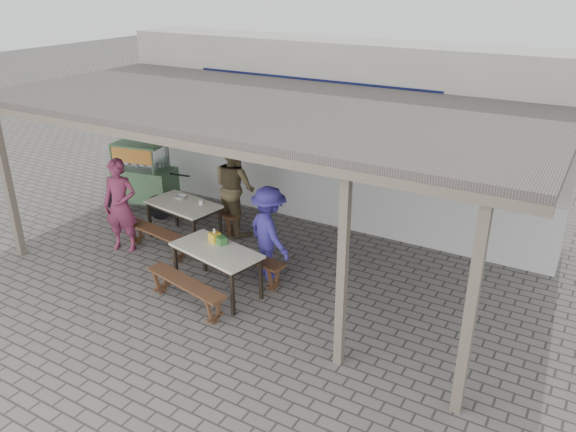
# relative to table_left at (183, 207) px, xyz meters

# --- Properties ---
(ground) EXTENTS (60.00, 60.00, 0.00)m
(ground) POSITION_rel_table_left_xyz_m (1.73, -0.93, -0.67)
(ground) COLOR #66615C
(ground) RESTS_ON ground
(back_wall) EXTENTS (9.00, 1.28, 3.50)m
(back_wall) POSITION_rel_table_left_xyz_m (1.72, 2.64, 1.05)
(back_wall) COLOR beige
(back_wall) RESTS_ON ground
(warung_roof) EXTENTS (9.00, 4.21, 2.81)m
(warung_roof) POSITION_rel_table_left_xyz_m (1.74, -0.04, 2.04)
(warung_roof) COLOR #5D5350
(warung_roof) RESTS_ON ground
(table_left) EXTENTS (1.45, 0.95, 0.75)m
(table_left) POSITION_rel_table_left_xyz_m (0.00, 0.00, 0.00)
(table_left) COLOR white
(table_left) RESTS_ON ground
(bench_left_street) EXTENTS (1.48, 0.49, 0.45)m
(bench_left_street) POSITION_rel_table_left_xyz_m (-0.10, -0.66, -0.34)
(bench_left_street) COLOR brown
(bench_left_street) RESTS_ON ground
(bench_left_wall) EXTENTS (1.48, 0.49, 0.45)m
(bench_left_wall) POSITION_rel_table_left_xyz_m (0.10, 0.66, -0.34)
(bench_left_wall) COLOR brown
(bench_left_wall) RESTS_ON ground
(table_right) EXTENTS (1.56, 0.99, 0.75)m
(table_right) POSITION_rel_table_left_xyz_m (1.66, -1.20, -0.00)
(table_right) COLOR white
(table_right) RESTS_ON ground
(bench_right_street) EXTENTS (1.57, 0.59, 0.45)m
(bench_right_street) POSITION_rel_table_left_xyz_m (1.54, -1.81, -0.33)
(bench_right_street) COLOR brown
(bench_right_street) RESTS_ON ground
(bench_right_wall) EXTENTS (1.57, 0.59, 0.45)m
(bench_right_wall) POSITION_rel_table_left_xyz_m (1.79, -0.59, -0.33)
(bench_right_wall) COLOR brown
(bench_right_wall) RESTS_ON ground
(vendor_cart) EXTENTS (1.76, 0.94, 1.46)m
(vendor_cart) POSITION_rel_table_left_xyz_m (-1.67, 0.73, 0.12)
(vendor_cart) COLOR #5F895B
(vendor_cart) RESTS_ON ground
(patron_street_side) EXTENTS (0.72, 0.59, 1.71)m
(patron_street_side) POSITION_rel_table_left_xyz_m (-0.71, -0.84, 0.18)
(patron_street_side) COLOR #7E2D4C
(patron_street_side) RESTS_ON ground
(patron_wall_side) EXTENTS (1.08, 0.97, 1.82)m
(patron_wall_side) POSITION_rel_table_left_xyz_m (0.59, 0.83, 0.24)
(patron_wall_side) COLOR brown
(patron_wall_side) RESTS_ON ground
(patron_right_table) EXTENTS (1.17, 0.99, 1.57)m
(patron_right_table) POSITION_rel_table_left_xyz_m (2.09, -0.35, 0.11)
(patron_right_table) COLOR #3A3298
(patron_right_table) RESTS_ON ground
(tissue_box) EXTENTS (0.18, 0.18, 0.15)m
(tissue_box) POSITION_rel_table_left_xyz_m (1.48, -0.99, 0.15)
(tissue_box) COLOR yellow
(tissue_box) RESTS_ON table_right
(donation_box) EXTENTS (0.22, 0.19, 0.12)m
(donation_box) POSITION_rel_table_left_xyz_m (1.62, -1.01, 0.14)
(donation_box) COLOR #357937
(donation_box) RESTS_ON table_right
(condiment_jar) EXTENTS (0.07, 0.07, 0.08)m
(condiment_jar) POSITION_rel_table_left_xyz_m (0.33, 0.12, 0.12)
(condiment_jar) COLOR white
(condiment_jar) RESTS_ON table_left
(condiment_bowl) EXTENTS (0.23, 0.23, 0.05)m
(condiment_bowl) POSITION_rel_table_left_xyz_m (-0.20, 0.17, 0.10)
(condiment_bowl) COLOR silver
(condiment_bowl) RESTS_ON table_left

